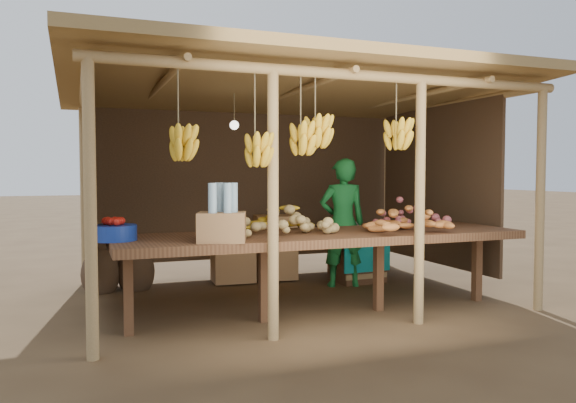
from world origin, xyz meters
name	(u,v)px	position (x,y,z in m)	size (l,w,h in m)	color
ground	(288,295)	(0.00, 0.00, 0.00)	(60.00, 60.00, 0.00)	brown
stall_structure	(283,123)	(-0.08, -0.07, 1.91)	(4.70, 3.50, 2.43)	tan
counter	(323,239)	(0.00, -0.95, 0.74)	(3.90, 1.05, 0.80)	brown
potato_heap	(283,214)	(-0.38, -0.89, 0.98)	(0.93, 0.56, 0.36)	tan
sweet_potato_heap	(404,214)	(0.73, -1.19, 0.98)	(0.85, 0.51, 0.35)	#C77433
onion_heap	(408,211)	(1.00, -0.84, 0.98)	(0.82, 0.49, 0.36)	#B2565B
banana_pile	(280,212)	(-0.28, -0.51, 0.97)	(0.63, 0.38, 0.35)	yellow
tomato_basin	(114,231)	(-1.90, -0.88, 0.88)	(0.37, 0.37, 0.20)	navy
bottle_box	(222,219)	(-1.07, -1.29, 0.99)	(0.46, 0.41, 0.49)	#A07247
vendor	(342,223)	(0.79, 0.25, 0.77)	(0.56, 0.37, 1.54)	#1A7631
tarp_crate	(357,256)	(1.10, 0.45, 0.31)	(0.67, 0.59, 0.77)	brown
carton_stack	(261,253)	(-0.02, 0.90, 0.36)	(1.10, 0.45, 0.81)	#A07247
burlap_sacks	(118,269)	(-1.75, 0.93, 0.25)	(0.83, 0.43, 0.59)	#4C3623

